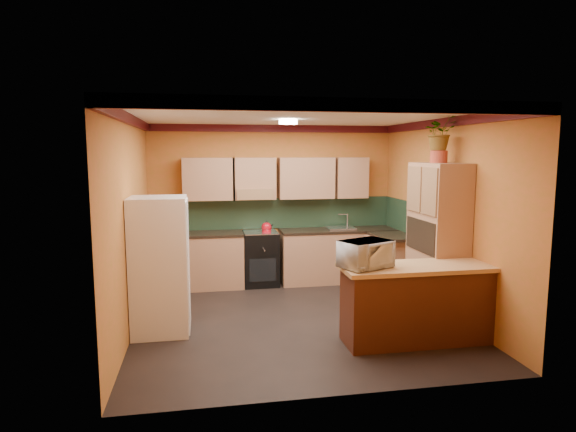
% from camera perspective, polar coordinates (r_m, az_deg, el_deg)
% --- Properties ---
extents(room_shell, '(4.24, 4.24, 2.72)m').
position_cam_1_polar(room_shell, '(6.54, 0.70, 6.25)').
color(room_shell, black).
rests_on(room_shell, ground).
extents(base_cabinets_back, '(3.65, 0.60, 0.88)m').
position_cam_1_polar(base_cabinets_back, '(8.29, 1.02, -4.96)').
color(base_cabinets_back, '#AA7659').
rests_on(base_cabinets_back, ground).
extents(countertop_back, '(3.65, 0.62, 0.04)m').
position_cam_1_polar(countertop_back, '(8.21, 1.03, -1.83)').
color(countertop_back, black).
rests_on(countertop_back, base_cabinets_back).
extents(stove, '(0.58, 0.58, 0.91)m').
position_cam_1_polar(stove, '(8.19, -3.29, -5.02)').
color(stove, black).
rests_on(stove, ground).
extents(kettle, '(0.18, 0.18, 0.18)m').
position_cam_1_polar(kettle, '(8.06, -2.57, -1.29)').
color(kettle, '#B10B18').
rests_on(kettle, stove).
extents(sink, '(0.48, 0.40, 0.03)m').
position_cam_1_polar(sink, '(8.39, 6.23, -1.43)').
color(sink, silver).
rests_on(sink, countertop_back).
extents(base_cabinets_right, '(0.60, 0.80, 0.88)m').
position_cam_1_polar(base_cabinets_right, '(7.99, 12.33, -5.63)').
color(base_cabinets_right, '#AA7659').
rests_on(base_cabinets_right, ground).
extents(countertop_right, '(0.62, 0.80, 0.04)m').
position_cam_1_polar(countertop_right, '(7.90, 12.42, -2.37)').
color(countertop_right, black).
rests_on(countertop_right, base_cabinets_right).
extents(fridge, '(0.68, 0.66, 1.70)m').
position_cam_1_polar(fridge, '(6.17, -14.97, -5.69)').
color(fridge, white).
rests_on(fridge, ground).
extents(pantry, '(0.48, 0.90, 2.10)m').
position_cam_1_polar(pantry, '(6.70, 17.26, -3.00)').
color(pantry, '#AA7659').
rests_on(pantry, ground).
extents(fern_pot, '(0.22, 0.22, 0.16)m').
position_cam_1_polar(fern_pot, '(6.64, 17.44, 6.72)').
color(fern_pot, '#A43C27').
rests_on(fern_pot, pantry).
extents(fern, '(0.49, 0.44, 0.47)m').
position_cam_1_polar(fern, '(6.64, 17.55, 9.46)').
color(fern, '#AA7659').
rests_on(fern, fern_pot).
extents(breakfast_bar, '(1.80, 0.55, 0.88)m').
position_cam_1_polar(breakfast_bar, '(5.99, 15.34, -10.19)').
color(breakfast_bar, '#4C2211').
rests_on(breakfast_bar, ground).
extents(bar_top, '(1.90, 0.65, 0.05)m').
position_cam_1_polar(bar_top, '(5.86, 15.49, -5.85)').
color(bar_top, tan).
rests_on(bar_top, breakfast_bar).
extents(microwave, '(0.67, 0.58, 0.31)m').
position_cam_1_polar(microwave, '(5.56, 9.19, -4.47)').
color(microwave, white).
rests_on(microwave, bar_top).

